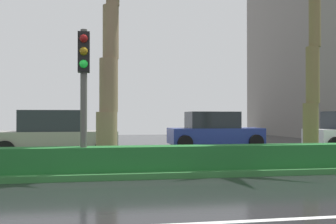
% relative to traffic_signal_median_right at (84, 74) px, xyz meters
% --- Properties ---
extents(traffic_signal_median_right, '(0.28, 0.43, 3.43)m').
position_rel_traffic_signal_median_right_xyz_m(traffic_signal_median_right, '(0.00, 0.00, 0.00)').
color(traffic_signal_median_right, '#4C4C47').
rests_on(traffic_signal_median_right, median_strip).
extents(car_in_traffic_second, '(4.30, 2.02, 1.72)m').
position_rel_traffic_signal_median_right_xyz_m(car_in_traffic_second, '(-1.10, 5.41, -1.69)').
color(car_in_traffic_second, gray).
rests_on(car_in_traffic_second, ground_plane).
extents(car_in_traffic_third, '(4.30, 2.02, 1.72)m').
position_rel_traffic_signal_median_right_xyz_m(car_in_traffic_third, '(5.79, 8.37, -1.69)').
color(car_in_traffic_third, navy).
rests_on(car_in_traffic_third, ground_plane).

